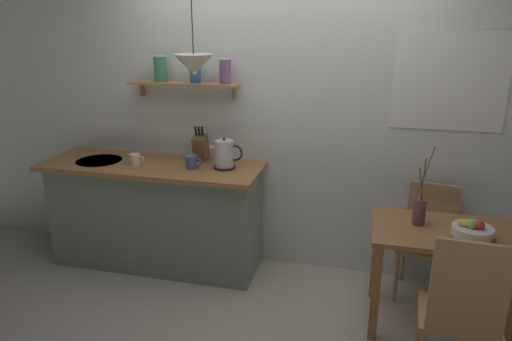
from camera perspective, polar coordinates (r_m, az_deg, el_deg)
ground_plane at (r=3.73m, az=0.57°, el=-15.33°), size 14.00×14.00×0.00m
back_wall at (r=3.78m, az=6.03°, el=7.27°), size 6.80×0.11×2.70m
kitchen_counter at (r=4.09m, az=-12.15°, el=-5.21°), size 1.83×0.63×0.92m
wall_shelf at (r=3.84m, az=-8.50°, el=11.36°), size 0.91×0.20×0.34m
dining_table at (r=3.39m, az=21.92°, el=-8.84°), size 0.93×0.61×0.73m
dining_chair_near at (r=2.90m, az=23.92°, el=-15.31°), size 0.46×0.43×0.99m
dining_chair_far at (r=3.82m, az=20.43°, el=-7.42°), size 0.49×0.48×0.86m
fruit_bowl at (r=3.27m, az=24.98°, el=-6.66°), size 0.25×0.25×0.13m
twig_vase at (r=3.32m, az=19.37°, el=-4.63°), size 0.10×0.09×0.55m
electric_kettle at (r=3.68m, az=-3.85°, el=1.95°), size 0.26×0.17×0.25m
knife_block at (r=3.89m, az=-6.80°, el=2.85°), size 0.10×0.16×0.30m
coffee_mug_by_sink at (r=3.92m, az=-14.56°, el=1.36°), size 0.12×0.08×0.09m
coffee_mug_spare at (r=3.72m, az=-7.87°, el=1.04°), size 0.13×0.09×0.11m
pendant_lamp at (r=3.52m, az=-7.63°, el=12.74°), size 0.29×0.29×0.62m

